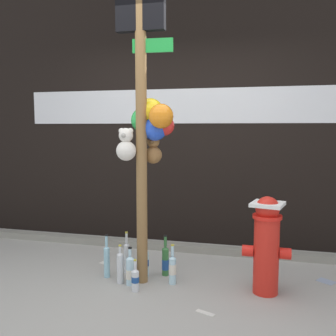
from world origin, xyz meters
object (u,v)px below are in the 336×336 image
Objects in this scene: bottle_5 at (173,269)px; bottle_4 at (127,256)px; bottle_3 at (130,270)px; bottle_7 at (120,267)px; bottle_1 at (107,260)px; bottle_6 at (165,261)px; fire_hydrant at (267,243)px; bottle_0 at (146,262)px; bottle_2 at (135,279)px; memorial_post at (147,117)px.

bottle_4 is at bearing 162.14° from bottle_5.
bottle_3 is 0.97× the size of bottle_7.
bottle_6 is at bearing 18.97° from bottle_1.
fire_hydrant is at bearing -10.55° from bottle_6.
bottle_0 is 0.85× the size of bottle_4.
bottle_5 reaches higher than bottle_2.
memorial_post is 6.26× the size of bottle_1.
bottle_3 is (-1.20, -0.12, -0.31)m from fire_hydrant.
fire_hydrant is 1.38m from bottle_4.
fire_hydrant reaches higher than bottle_7.
bottle_7 is at bearing -29.70° from bottle_1.
fire_hydrant reaches higher than bottle_4.
bottle_2 is 0.45m from bottle_6.
bottle_2 is 0.79× the size of bottle_7.
bottle_6 is (0.54, 0.18, -0.03)m from bottle_1.
bottle_4 is 0.53m from bottle_5.
bottle_7 is (-0.10, 0.01, 0.02)m from bottle_3.
bottle_3 is at bearing -132.35° from memorial_post.
bottle_4 is 0.39m from bottle_6.
bottle_0 is (-0.05, 0.09, -1.40)m from memorial_post.
bottle_3 is at bearing -22.30° from bottle_1.
bottle_1 reaches higher than bottle_4.
bottle_6 is at bearing 68.17° from bottle_2.
fire_hydrant is 1.34m from bottle_7.
bottle_1 is 1.05× the size of bottle_6.
bottle_7 reaches higher than bottle_0.
bottle_4 is 0.26m from bottle_7.
memorial_post is 3.08× the size of fire_hydrant.
bottle_5 is at bearing -21.45° from bottle_0.
fire_hydrant is 1.01m from bottle_6.
bottle_3 is at bearing -174.22° from fire_hydrant.
bottle_1 reaches higher than bottle_2.
memorial_post is 1.42m from bottle_3.
bottle_3 reaches higher than bottle_2.
memorial_post is 7.49× the size of bottle_0.
memorial_post is at bearing -27.51° from bottle_4.
bottle_6 reaches higher than bottle_7.
bottle_6 reaches higher than bottle_5.
bottle_7 is (-0.48, -0.10, 0.01)m from bottle_5.
fire_hydrant is 2.13× the size of bottle_6.
memorial_post is 1.40m from bottle_4.
bottle_2 is at bearing -53.52° from bottle_3.
bottle_1 is at bearing -176.53° from memorial_post.
bottle_0 is at bearing -12.62° from bottle_4.
bottle_2 is 0.70× the size of bottle_4.
fire_hydrant is at bearing 4.72° from bottle_7.
bottle_2 is 0.82× the size of bottle_3.
bottle_2 is 0.24m from bottle_7.
bottle_1 is 1.19× the size of bottle_3.
fire_hydrant reaches higher than bottle_3.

